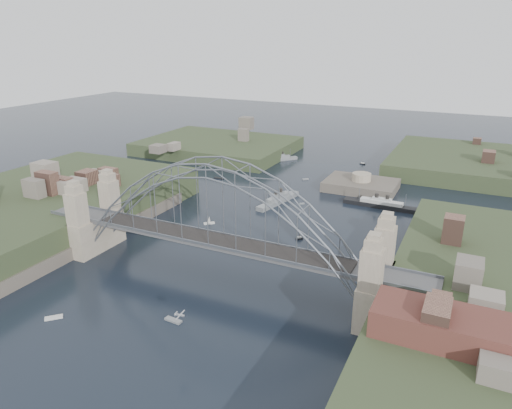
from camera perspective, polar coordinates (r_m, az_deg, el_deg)
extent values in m
plane|color=black|center=(96.77, -4.70, -8.87)|extent=(500.00, 500.00, 0.00)
cube|color=#4D4E50|center=(93.19, -4.84, -4.55)|extent=(84.00, 6.00, 0.70)
cube|color=slate|center=(90.64, -5.81, -4.94)|extent=(84.00, 0.25, 0.50)
cube|color=slate|center=(95.33, -3.94, -3.58)|extent=(84.00, 0.25, 0.50)
cube|color=black|center=(92.96, -4.85, -4.24)|extent=(55.20, 5.20, 0.35)
cube|color=gray|center=(108.05, -20.81, -1.83)|extent=(3.40, 3.40, 17.70)
cube|color=gray|center=(114.57, -17.27, -0.20)|extent=(3.40, 3.40, 17.70)
cube|color=gray|center=(78.40, 13.71, -9.40)|extent=(3.40, 3.40, 17.70)
cube|color=gray|center=(87.18, 15.19, -6.41)|extent=(3.40, 3.40, 17.70)
cube|color=gray|center=(112.98, -18.72, -3.29)|extent=(4.08, 13.80, 8.00)
cube|color=gray|center=(85.07, 14.21, -10.72)|extent=(4.08, 13.80, 8.00)
cube|color=#2E3B20|center=(132.79, -26.90, -1.92)|extent=(50.00, 90.00, 12.00)
cube|color=#524A40|center=(116.82, -19.98, -4.28)|extent=(6.00, 70.00, 4.00)
cube|color=#524A40|center=(86.13, 16.70, -12.91)|extent=(6.00, 70.00, 4.00)
cube|color=#2E3B20|center=(200.00, -4.61, 6.55)|extent=(60.00, 45.00, 9.00)
cube|color=#2E3B20|center=(188.40, 26.90, 3.68)|extent=(70.00, 55.00, 9.50)
cube|color=#524A40|center=(153.54, 12.59, 1.60)|extent=(22.00, 16.00, 7.00)
cylinder|color=gray|center=(152.17, 12.72, 3.28)|extent=(6.00, 6.00, 2.40)
cube|color=#592D26|center=(69.08, 22.49, -13.67)|extent=(20.00, 8.00, 4.00)
cube|color=gray|center=(137.86, 2.72, 0.37)|extent=(6.04, 18.88, 1.67)
cube|color=gray|center=(137.44, 2.73, 0.86)|extent=(3.81, 10.48, 1.25)
cube|color=gray|center=(137.14, 2.74, 1.23)|extent=(2.25, 4.86, 0.83)
cylinder|color=black|center=(135.88, 2.43, 1.38)|extent=(0.90, 0.90, 1.67)
cylinder|color=black|center=(137.94, 3.05, 1.65)|extent=(0.90, 0.90, 1.67)
cylinder|color=slate|center=(132.59, 1.37, 0.82)|extent=(0.17, 0.17, 4.17)
cylinder|color=slate|center=(141.44, 4.03, 2.01)|extent=(0.17, 0.17, 4.17)
cube|color=gray|center=(185.15, 2.98, 5.46)|extent=(10.79, 12.09, 1.43)
cube|color=gray|center=(184.89, 2.99, 5.78)|extent=(6.23, 6.91, 1.07)
cube|color=gray|center=(184.70, 2.99, 6.02)|extent=(3.14, 3.41, 0.71)
cylinder|color=black|center=(184.12, 2.71, 6.18)|extent=(0.71, 0.71, 1.43)
cylinder|color=black|center=(184.98, 3.27, 6.23)|extent=(0.71, 0.71, 1.43)
cylinder|color=slate|center=(182.77, 1.78, 6.03)|extent=(0.14, 0.14, 3.57)
cylinder|color=slate|center=(186.49, 4.18, 6.27)|extent=(0.14, 0.14, 3.57)
cube|color=black|center=(138.74, 14.98, -0.20)|extent=(21.82, 3.64, 1.58)
cube|color=silver|center=(138.35, 15.02, 0.27)|extent=(12.02, 2.59, 1.19)
cube|color=silver|center=(138.06, 15.06, 0.61)|extent=(5.48, 1.80, 0.79)
cylinder|color=black|center=(138.15, 14.47, 0.98)|extent=(1.07, 1.07, 1.58)
cylinder|color=black|center=(137.56, 15.69, 0.79)|extent=(1.07, 1.07, 1.58)
cylinder|color=slate|center=(139.31, 12.47, 1.22)|extent=(0.16, 0.16, 3.95)
cylinder|color=slate|center=(136.80, 17.72, 0.38)|extent=(0.16, 0.16, 3.95)
cube|color=#A9ABB0|center=(73.10, -9.21, -13.14)|extent=(1.43, 0.41, 0.25)
cube|color=#A9ABB0|center=(73.07, -9.21, -13.11)|extent=(0.55, 2.83, 0.05)
cube|color=#A9ABB0|center=(73.32, -9.72, -12.94)|extent=(0.23, 0.89, 0.31)
cube|color=silver|center=(123.16, -5.72, -2.29)|extent=(2.75, 2.62, 0.45)
cylinder|color=slate|center=(122.77, -5.74, -1.84)|extent=(0.08, 0.08, 2.20)
cone|color=silver|center=(122.77, -5.74, -1.84)|extent=(1.59, 1.57, 1.92)
cube|color=silver|center=(113.97, 5.28, -4.17)|extent=(1.65, 1.57, 0.45)
cube|color=silver|center=(113.81, 5.28, -3.98)|extent=(1.09, 1.04, 0.40)
cylinder|color=black|center=(113.63, 5.29, -3.77)|extent=(0.16, 0.16, 0.70)
cube|color=silver|center=(84.43, -10.03, -13.71)|extent=(3.23, 1.26, 0.45)
cube|color=silver|center=(119.78, 15.58, -3.62)|extent=(1.32, 2.21, 0.45)
cylinder|color=slate|center=(119.38, 15.62, -3.16)|extent=(0.08, 0.08, 2.20)
cone|color=silver|center=(119.38, 15.62, -3.16)|extent=(1.34, 1.50, 1.92)
cube|color=silver|center=(161.79, -4.53, 3.20)|extent=(3.50, 1.27, 0.45)
cube|color=silver|center=(137.32, 5.60, 0.09)|extent=(1.39, 1.20, 0.45)
cube|color=silver|center=(160.89, 6.03, 3.06)|extent=(2.09, 2.02, 0.45)
cube|color=silver|center=(94.94, 17.59, -10.33)|extent=(2.15, 0.95, 0.45)
cube|color=silver|center=(91.01, -23.38, -12.52)|extent=(2.80, 2.79, 0.45)
cube|color=silver|center=(184.11, 12.83, 4.83)|extent=(2.17, 0.93, 0.45)
cube|color=silver|center=(184.01, 12.84, 4.95)|extent=(1.32, 0.73, 0.40)
cylinder|color=black|center=(183.90, 12.85, 5.09)|extent=(0.16, 0.16, 0.70)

